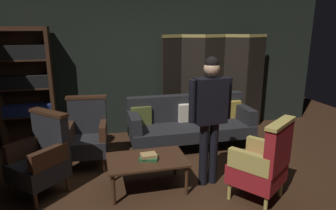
# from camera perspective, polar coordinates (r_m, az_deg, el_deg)

# --- Properties ---
(ground_plane) EXTENTS (10.00, 10.00, 0.00)m
(ground_plane) POSITION_cam_1_polar(r_m,az_deg,el_deg) (3.97, 2.94, -16.36)
(ground_plane) COLOR #331E11
(back_wall) EXTENTS (7.20, 0.10, 2.80)m
(back_wall) POSITION_cam_1_polar(r_m,az_deg,el_deg) (5.81, -4.02, 8.41)
(back_wall) COLOR black
(back_wall) RESTS_ON ground_plane
(folding_screen) EXTENTS (2.13, 0.36, 1.90)m
(folding_screen) POSITION_cam_1_polar(r_m,az_deg,el_deg) (5.98, 8.79, 4.43)
(folding_screen) COLOR black
(folding_screen) RESTS_ON ground_plane
(bookshelf) EXTENTS (0.90, 0.32, 2.05)m
(bookshelf) POSITION_cam_1_polar(r_m,az_deg,el_deg) (5.63, -25.57, 3.56)
(bookshelf) COLOR #382114
(bookshelf) RESTS_ON ground_plane
(velvet_couch) EXTENTS (2.12, 0.78, 0.88)m
(velvet_couch) POSITION_cam_1_polar(r_m,az_deg,el_deg) (5.20, 4.12, -3.09)
(velvet_couch) COLOR #382114
(velvet_couch) RESTS_ON ground_plane
(coffee_table) EXTENTS (1.00, 0.64, 0.42)m
(coffee_table) POSITION_cam_1_polar(r_m,az_deg,el_deg) (3.89, -4.06, -10.82)
(coffee_table) COLOR #382114
(coffee_table) RESTS_ON ground_plane
(armchair_gilt_accent) EXTENTS (0.81, 0.81, 1.04)m
(armchair_gilt_accent) POSITION_cam_1_polar(r_m,az_deg,el_deg) (3.77, 17.69, -10.50)
(armchair_gilt_accent) COLOR tan
(armchair_gilt_accent) RESTS_ON ground_plane
(armchair_wing_left) EXTENTS (0.82, 0.82, 1.04)m
(armchair_wing_left) POSITION_cam_1_polar(r_m,az_deg,el_deg) (4.06, -23.04, -9.12)
(armchair_wing_left) COLOR #382114
(armchair_wing_left) RESTS_ON ground_plane
(armchair_wing_right) EXTENTS (0.64, 0.63, 1.04)m
(armchair_wing_right) POSITION_cam_1_polar(r_m,az_deg,el_deg) (4.64, -15.14, -5.41)
(armchair_wing_right) COLOR #382114
(armchair_wing_right) RESTS_ON ground_plane
(standing_figure) EXTENTS (0.59, 0.25, 1.70)m
(standing_figure) POSITION_cam_1_polar(r_m,az_deg,el_deg) (3.82, 8.06, -0.97)
(standing_figure) COLOR black
(standing_figure) RESTS_ON ground_plane
(potted_plant) EXTENTS (0.46, 0.46, 0.75)m
(potted_plant) POSITION_cam_1_polar(r_m,az_deg,el_deg) (5.33, -15.85, -3.44)
(potted_plant) COLOR brown
(potted_plant) RESTS_ON ground_plane
(book_green_cloth) EXTENTS (0.26, 0.23, 0.04)m
(book_green_cloth) POSITION_cam_1_polar(r_m,az_deg,el_deg) (3.84, -3.73, -10.08)
(book_green_cloth) COLOR #1E4C28
(book_green_cloth) RESTS_ON coffee_table
(book_tan_leather) EXTENTS (0.20, 0.16, 0.04)m
(book_tan_leather) POSITION_cam_1_polar(r_m,az_deg,el_deg) (3.83, -3.74, -9.57)
(book_tan_leather) COLOR #9E7A47
(book_tan_leather) RESTS_ON book_green_cloth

